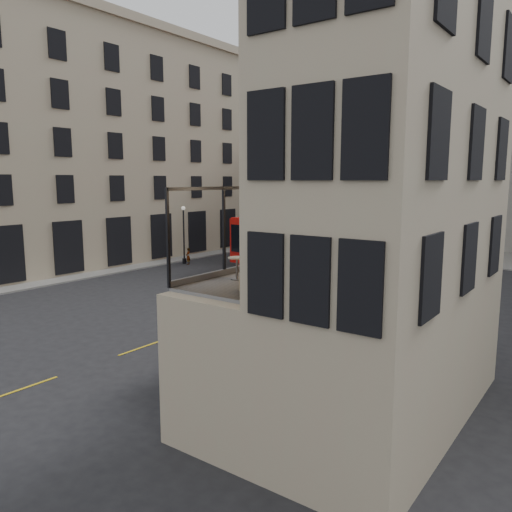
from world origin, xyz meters
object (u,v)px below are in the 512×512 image
Objects in this scene: cafe_table_far at (333,241)px; pedestrian_d at (468,264)px; traffic_light_far at (264,230)px; pedestrian_a at (250,245)px; cyclist at (244,267)px; pedestrian_e at (188,256)px; bus_far at (280,235)px; pedestrian_b at (327,248)px; street_lamp_b at (367,231)px; car_b at (410,260)px; car_a at (304,258)px; cafe_table_near at (237,265)px; traffic_light_near at (298,263)px; pedestrian_c at (356,249)px; cafe_table_mid at (267,254)px; cafe_chair_c at (340,261)px; bicycle at (253,279)px; cafe_chair_a at (249,282)px; cafe_chair_d at (371,253)px; car_c at (268,245)px; bus_near at (317,290)px; cafe_chair_b at (318,267)px; street_lamp_a at (184,238)px.

pedestrian_d is at bearing 90.49° from cafe_table_far.
traffic_light_far is 1.93× the size of pedestrian_a.
cyclist is 8.83m from pedestrian_e.
pedestrian_b is (2.11, 5.62, -1.64)m from bus_far.
street_lamp_b reaches higher than car_b.
pedestrian_d reaches higher than car_a.
car_b is 31.38m from cafe_table_near.
cyclist reaches higher than car_b.
cyclist is at bearing -164.90° from car_b.
cyclist is at bearing 127.13° from cafe_table_near.
traffic_light_near is 19.15m from pedestrian_c.
cafe_table_mid reaches higher than cyclist.
cafe_chair_c is (13.62, -33.31, 2.50)m from street_lamp_b.
cafe_chair_c reaches higher than car_a.
bicycle is 15.90m from pedestrian_a.
cafe_chair_a is (8.09, -15.91, 2.42)m from traffic_light_near.
bus_far is at bearing 127.62° from traffic_light_near.
cafe_table_far reaches higher than pedestrian_a.
cafe_chair_a is at bearing -94.12° from cafe_chair_d.
cafe_table_mid reaches higher than street_lamp_b.
cafe_table_mid is (11.44, -14.59, 4.60)m from bicycle.
cafe_table_near is (22.18, -20.70, 4.31)m from pedestrian_e.
car_a reaches higher than car_c.
traffic_light_near reaches higher than car_c.
bus_near is 11.39× the size of cafe_chair_b.
cyclist reaches higher than pedestrian_c.
bus_far is 12.17m from car_b.
bus_far reaches higher than cyclist.
traffic_light_far is 1.99× the size of bicycle.
pedestrian_b is (8.32, 12.32, -1.55)m from street_lamp_a.
pedestrian_a is at bearing 152.88° from pedestrian_e.
pedestrian_e is (-0.78, -11.73, 0.11)m from car_c.
traffic_light_near is 21.26m from traffic_light_far.
car_a is 13.74m from pedestrian_d.
pedestrian_c is at bearing 112.93° from cafe_table_far.
cafe_chair_d is at bearing -30.73° from street_lamp_a.
cafe_table_far reaches higher than pedestrian_c.
street_lamp_a reaches higher than cyclist.
street_lamp_a reaches higher than traffic_light_far.
cafe_chair_d is (15.53, -11.92, 3.88)m from cyclist.
cafe_chair_c is (2.17, 1.37, -0.21)m from cafe_table_mid.
pedestrian_c is (2.31, 15.24, -0.08)m from cyclist.
bus_far is at bearing 155.04° from car_b.
car_c is 5.19× the size of cafe_chair_d.
traffic_light_near is at bearing 129.14° from cafe_table_far.
bicycle is at bearing 159.07° from traffic_light_near.
traffic_light_near is 0.86× the size of car_b.
car_c is 4.72× the size of cafe_chair_c.
bus_near is 5.22× the size of cyclist.
cafe_chair_d is (13.22, -27.16, 3.96)m from pedestrian_c.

